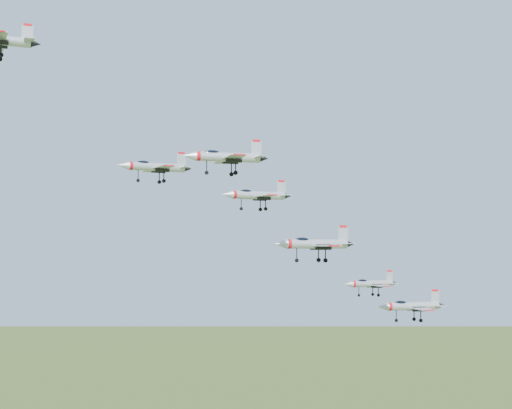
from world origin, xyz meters
name	(u,v)px	position (x,y,z in m)	size (l,w,h in m)	color
jet_left_high	(155,167)	(-4.23, 1.07, 124.21)	(11.52, 9.49, 3.08)	silver
jet_right_high	(225,157)	(-2.02, -21.57, 123.19)	(10.63, 8.85, 2.84)	silver
jet_left_low	(256,195)	(15.32, 7.96, 121.06)	(12.56, 10.34, 3.36)	silver
jet_right_low	(314,244)	(15.03, -12.49, 112.86)	(12.44, 10.29, 3.33)	silver
jet_trail	(370,284)	(34.25, 2.74, 106.18)	(10.43, 8.60, 2.79)	silver
jet_extra	(411,306)	(43.53, 4.07, 101.98)	(13.34, 11.13, 3.57)	silver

